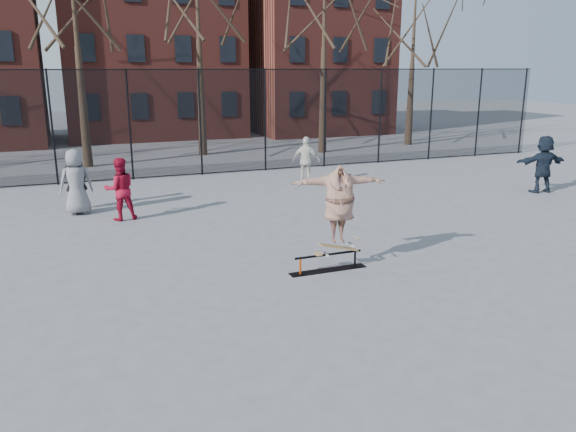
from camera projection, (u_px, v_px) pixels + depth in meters
name	position (u px, v px, depth m)	size (l,w,h in m)	color
ground	(305.00, 310.00, 9.62)	(100.00, 100.00, 0.00)	slate
skate_rail	(328.00, 264.00, 11.47)	(1.66, 0.25, 0.37)	black
skateboard	(338.00, 250.00, 11.47)	(0.91, 0.22, 0.11)	olive
skater	(339.00, 209.00, 11.26)	(1.95, 0.53, 1.59)	#673687
bystander_grey	(76.00, 182.00, 15.69)	(0.90, 0.59, 1.85)	slate
bystander_black	(76.00, 179.00, 16.28)	(0.64, 0.42, 1.77)	black
bystander_red	(120.00, 189.00, 15.12)	(0.83, 0.65, 1.71)	maroon
bystander_white	(306.00, 161.00, 19.80)	(0.99, 0.41, 1.69)	beige
bystander_navy	(543.00, 164.00, 18.47)	(1.75, 0.56, 1.89)	black
fence	(168.00, 122.00, 20.79)	(34.03, 0.07, 4.00)	black
rowhouses	(138.00, 30.00, 31.72)	(29.00, 7.00, 13.00)	maroon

